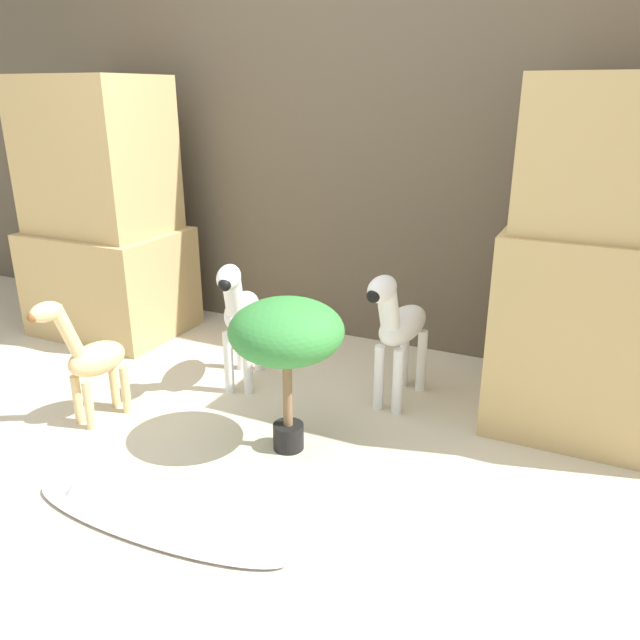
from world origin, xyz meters
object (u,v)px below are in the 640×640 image
zebra_left (240,311)px  potted_palm_front (286,335)px  zebra_right (398,326)px  surfboard (153,519)px  giraffe_figurine (90,358)px

zebra_left → potted_palm_front: (0.49, -0.42, 0.11)m
zebra_right → potted_palm_front: zebra_right is taller
zebra_left → surfboard: (0.29, -1.05, -0.38)m
zebra_right → surfboard: bearing=-111.2°
giraffe_figurine → potted_palm_front: size_ratio=0.93×
surfboard → potted_palm_front: bearing=72.8°
zebra_right → zebra_left: bearing=-169.3°
zebra_right → potted_palm_front: size_ratio=1.04×
zebra_right → zebra_left: (-0.75, -0.14, 0.00)m
zebra_right → giraffe_figurine: bearing=-147.8°
giraffe_figurine → surfboard: (0.69, -0.46, -0.29)m
surfboard → zebra_left: bearing=105.6°
giraffe_figurine → zebra_right: bearing=32.2°
zebra_right → surfboard: 1.33m
zebra_right → giraffe_figurine: (-1.15, -0.72, -0.09)m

